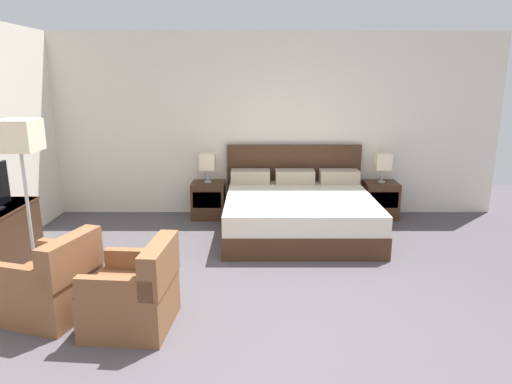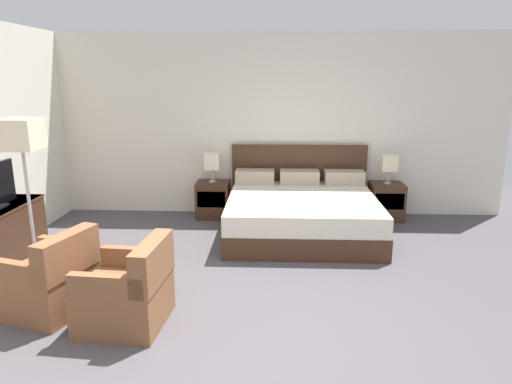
# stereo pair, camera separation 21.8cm
# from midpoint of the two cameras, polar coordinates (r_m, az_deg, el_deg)

# --- Properties ---
(ground_plane) EXTENTS (11.13, 11.13, 0.00)m
(ground_plane) POSITION_cam_midpoint_polar(r_m,az_deg,el_deg) (3.82, -1.37, -18.77)
(ground_plane) COLOR #4C474C
(wall_back) EXTENTS (7.32, 0.06, 2.72)m
(wall_back) POSITION_cam_midpoint_polar(r_m,az_deg,el_deg) (6.98, -0.67, 8.31)
(wall_back) COLOR silver
(wall_back) RESTS_ON ground
(bed) EXTENTS (2.04, 1.96, 1.08)m
(bed) POSITION_cam_midpoint_polar(r_m,az_deg,el_deg) (6.23, 4.41, -2.47)
(bed) COLOR #422819
(bed) RESTS_ON ground
(nightstand_left) EXTENTS (0.49, 0.43, 0.55)m
(nightstand_left) POSITION_cam_midpoint_polar(r_m,az_deg,el_deg) (6.93, -6.79, -0.99)
(nightstand_left) COLOR #422819
(nightstand_left) RESTS_ON ground
(nightstand_right) EXTENTS (0.49, 0.43, 0.55)m
(nightstand_right) POSITION_cam_midpoint_polar(r_m,az_deg,el_deg) (7.10, 14.50, -0.98)
(nightstand_right) COLOR #422819
(nightstand_right) RESTS_ON ground
(table_lamp_left) EXTENTS (0.22, 0.22, 0.44)m
(table_lamp_left) POSITION_cam_midpoint_polar(r_m,az_deg,el_deg) (6.80, -6.93, 3.76)
(table_lamp_left) COLOR #B7B7BC
(table_lamp_left) RESTS_ON nightstand_left
(table_lamp_right) EXTENTS (0.22, 0.22, 0.44)m
(table_lamp_right) POSITION_cam_midpoint_polar(r_m,az_deg,el_deg) (6.98, 14.79, 3.66)
(table_lamp_right) COLOR #B7B7BC
(table_lamp_right) RESTS_ON nightstand_right
(dresser) EXTENTS (0.46, 1.05, 0.71)m
(dresser) POSITION_cam_midpoint_polar(r_m,az_deg,el_deg) (5.76, -30.25, -5.08)
(dresser) COLOR #422819
(dresser) RESTS_ON ground
(armchair_by_window) EXTENTS (0.85, 0.85, 0.76)m
(armchair_by_window) POSITION_cam_midpoint_polar(r_m,az_deg,el_deg) (4.54, -25.30, -10.49)
(armchair_by_window) COLOR brown
(armchair_by_window) RESTS_ON ground
(armchair_companion) EXTENTS (0.74, 0.73, 0.76)m
(armchair_companion) POSITION_cam_midpoint_polar(r_m,az_deg,el_deg) (4.10, -16.32, -12.30)
(armchair_companion) COLOR brown
(armchair_companion) RESTS_ON ground
(floor_lamp) EXTENTS (0.34, 0.34, 1.69)m
(floor_lamp) POSITION_cam_midpoint_polar(r_m,az_deg,el_deg) (4.92, -28.46, 5.02)
(floor_lamp) COLOR #B7B7BC
(floor_lamp) RESTS_ON ground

